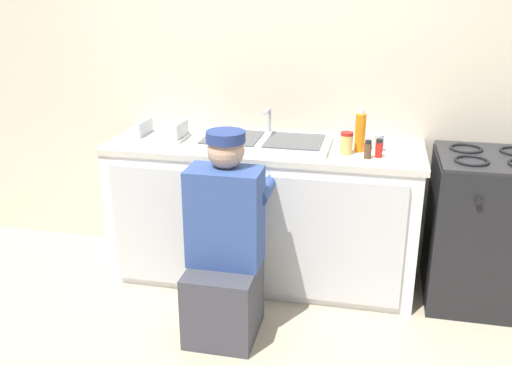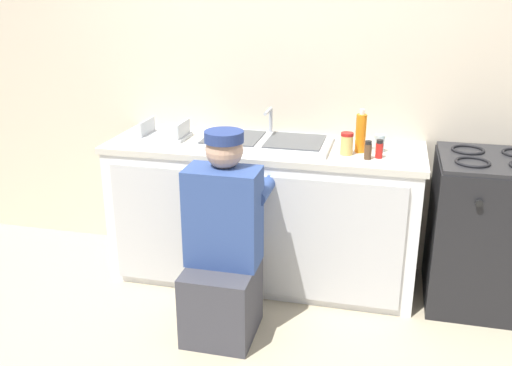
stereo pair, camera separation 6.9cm
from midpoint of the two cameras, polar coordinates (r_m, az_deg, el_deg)
The scene contains 13 objects.
ground_plane at distance 3.51m, azimuth -0.93°, elevation -11.39°, with size 12.00×12.00×0.00m, color tan.
back_wall at distance 3.68m, azimuth 1.31°, elevation 10.93°, with size 6.00×0.10×2.50m, color beige.
counter_cabinet at distance 3.57m, azimuth 0.10°, elevation -3.24°, with size 1.86×0.62×0.84m.
countertop at distance 3.43m, azimuth 0.13°, elevation 3.57°, with size 1.90×0.62×0.04m, color beige.
sink_double_basin at distance 3.42m, azimuth 0.14°, elevation 4.18°, with size 0.80×0.44×0.19m.
stove_range at distance 3.56m, azimuth 21.31°, elevation -4.35°, with size 0.61×0.62×0.90m.
plumber_person at distance 3.01m, azimuth -3.81°, elevation -7.05°, with size 0.42×0.61×1.10m.
soap_bottle_orange at distance 3.31m, azimuth 9.79°, elevation 5.03°, with size 0.06×0.06×0.25m.
spice_bottle_pepper at distance 3.20m, azimuth 10.52°, elevation 3.31°, with size 0.04×0.04×0.10m.
dish_rack_tray at distance 3.61m, azimuth -9.72°, elevation 4.79°, with size 0.28×0.22×0.11m.
condiment_jar at distance 3.26m, azimuth 8.44°, elevation 3.97°, with size 0.07×0.07×0.13m.
spice_bottle_red at distance 3.23m, azimuth 11.60°, elevation 3.41°, with size 0.04×0.04×0.10m.
water_glass at distance 3.35m, azimuth 11.59°, elevation 3.97°, with size 0.06×0.06×0.10m.
Camera 1 is at (0.66, -2.93, 1.82)m, focal length 40.00 mm.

